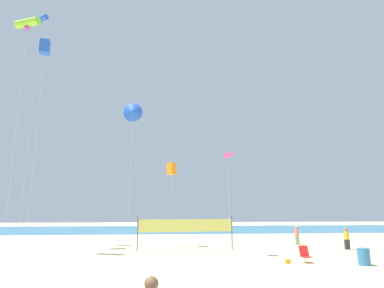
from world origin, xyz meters
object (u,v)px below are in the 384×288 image
beachgoer_mustard_shirt (347,238)px  kite_blue_tube (40,20)px  volleyball_net (186,227)px  kite_blue_delta (132,112)px  kite_lime_tube (27,23)px  kite_orange_box (172,169)px  beachgoer_coral_shirt (297,234)px  trash_barrel (364,257)px  beach_handbag (288,261)px  kite_magenta_diamond (228,155)px  kite_blue_box (45,47)px  folding_beach_chair (305,254)px

beachgoer_mustard_shirt → kite_blue_tube: kite_blue_tube is taller
volleyball_net → kite_blue_delta: (-4.50, 2.79, 9.54)m
kite_lime_tube → kite_blue_delta: kite_lime_tube is taller
volleyball_net → kite_orange_box: 5.24m
beachgoer_coral_shirt → trash_barrel: (-0.57, -10.21, -0.39)m
trash_barrel → kite_orange_box: 15.10m
beach_handbag → beachgoer_mustard_shirt: bearing=40.9°
kite_lime_tube → kite_magenta_diamond: 17.78m
volleyball_net → kite_lime_tube: size_ratio=0.42×
kite_orange_box → kite_blue_box: size_ratio=0.40×
folding_beach_chair → trash_barrel: size_ratio=1.01×
trash_barrel → kite_blue_delta: size_ratio=0.07×
trash_barrel → volleyball_net: (-8.93, 7.40, 1.19)m
kite_orange_box → folding_beach_chair: bearing=-49.6°
volleyball_net → kite_lime_tube: (-12.04, -1.59, 14.89)m
beachgoer_coral_shirt → kite_orange_box: bearing=178.7°
beachgoer_mustard_shirt → kite_blue_tube: 32.14m
beachgoer_mustard_shirt → kite_magenta_diamond: size_ratio=0.23×
trash_barrel → kite_magenta_diamond: bearing=146.7°
volleyball_net → kite_blue_delta: 10.91m
trash_barrel → kite_blue_tube: (-22.33, 11.33, 19.70)m
beach_handbag → trash_barrel: bearing=-13.1°
kite_orange_box → kite_blue_box: kite_blue_box is taller
kite_orange_box → kite_magenta_diamond: bearing=-56.8°
beachgoer_mustard_shirt → kite_orange_box: size_ratio=0.24×
kite_magenta_diamond → volleyball_net: bearing=128.5°
trash_barrel → kite_blue_box: kite_blue_box is taller
beach_handbag → kite_blue_box: size_ratio=0.02×
trash_barrel → kite_magenta_diamond: 9.75m
volleyball_net → kite_blue_delta: kite_blue_delta is taller
kite_lime_tube → kite_blue_box: (0.25, 2.99, -0.36)m
beachgoer_mustard_shirt → kite_lime_tube: (-23.93, -0.93, 15.68)m
folding_beach_chair → beach_handbag: folding_beach_chair is taller
volleyball_net → kite_blue_box: bearing=173.2°
beachgoer_coral_shirt → folding_beach_chair: (-3.28, -9.05, -0.36)m
beachgoer_coral_shirt → kite_lime_tube: size_ratio=0.09×
trash_barrel → kite_lime_tube: (-20.98, 5.82, 16.08)m
folding_beach_chair → kite_blue_box: (-18.02, 7.65, 15.70)m
beachgoer_coral_shirt → kite_blue_delta: 17.41m
folding_beach_chair → kite_blue_box: size_ratio=0.05×
kite_blue_box → kite_blue_delta: bearing=10.8°
beach_handbag → kite_blue_tube: (-18.51, 10.45, 20.03)m
trash_barrel → kite_lime_tube: bearing=164.5°
beachgoer_mustard_shirt → volleyball_net: 11.93m
kite_blue_delta → trash_barrel: bearing=-37.2°
kite_lime_tube → folding_beach_chair: bearing=-14.3°
folding_beach_chair → volleyball_net: (-6.23, 6.24, 1.16)m
beachgoer_coral_shirt → kite_lime_tube: bearing=-172.3°
kite_blue_box → trash_barrel: bearing=-23.0°
kite_blue_delta → kite_orange_box: bearing=-7.6°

